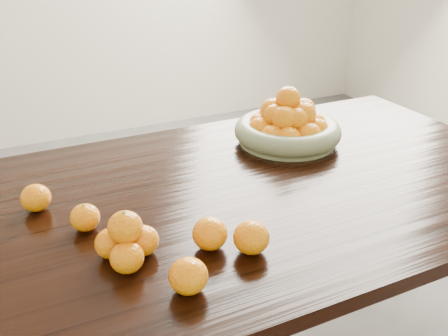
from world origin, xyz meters
name	(u,v)px	position (x,y,z in m)	size (l,w,h in m)	color
dining_table	(210,223)	(0.00, 0.00, 0.66)	(2.00, 1.00, 0.75)	black
fruit_bowl	(288,126)	(0.38, 0.22, 0.81)	(0.35, 0.35, 0.19)	gray
orange_pyramid	(126,242)	(-0.28, -0.19, 0.80)	(0.14, 0.14, 0.12)	orange
loose_orange_0	(85,217)	(-0.34, -0.03, 0.78)	(0.07, 0.07, 0.07)	orange
loose_orange_1	(188,276)	(-0.20, -0.34, 0.79)	(0.08, 0.08, 0.07)	orange
loose_orange_2	(251,237)	(-0.03, -0.28, 0.79)	(0.08, 0.08, 0.08)	orange
loose_orange_3	(36,198)	(-0.43, 0.11, 0.78)	(0.08, 0.08, 0.07)	orange
loose_orange_4	(210,234)	(-0.10, -0.23, 0.79)	(0.08, 0.08, 0.07)	orange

